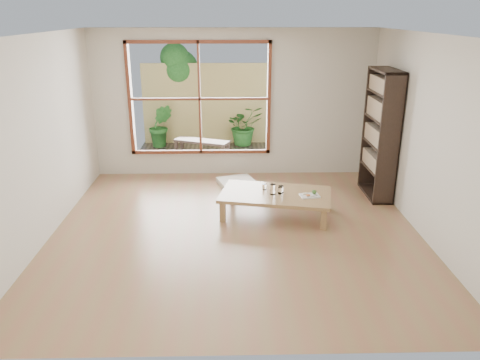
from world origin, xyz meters
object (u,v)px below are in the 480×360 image
(garden_bench, at_px, (202,143))
(bookshelf, at_px, (381,135))
(food_tray, at_px, (311,195))
(low_table, at_px, (276,196))

(garden_bench, bearing_deg, bookshelf, -13.24)
(bookshelf, bearing_deg, food_tray, -143.42)
(low_table, height_order, bookshelf, bookshelf)
(bookshelf, bearing_deg, low_table, -155.59)
(food_tray, bearing_deg, low_table, 157.21)
(low_table, bearing_deg, garden_bench, 125.07)
(low_table, height_order, garden_bench, garden_bench)
(food_tray, bearing_deg, garden_bench, 111.93)
(low_table, height_order, food_tray, food_tray)
(bookshelf, relative_size, garden_bench, 1.74)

